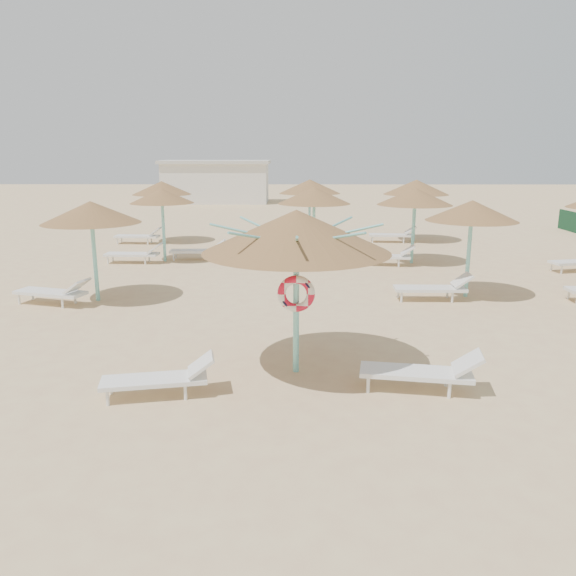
{
  "coord_description": "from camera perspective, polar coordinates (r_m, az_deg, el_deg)",
  "views": [
    {
      "loc": [
        0.01,
        -9.65,
        3.93
      ],
      "look_at": [
        -0.08,
        1.12,
        1.3
      ],
      "focal_mm": 35.0,
      "sensor_mm": 36.0,
      "label": 1
    }
  ],
  "objects": [
    {
      "name": "lounger_main_a",
      "position": [
        9.53,
        -12.69,
        -8.88
      ],
      "size": [
        1.91,
        0.89,
        0.67
      ],
      "rotation": [
        0.0,
        0.0,
        0.19
      ],
      "color": "white",
      "rests_on": "ground"
    },
    {
      "name": "main_palapa",
      "position": [
        9.74,
        0.86,
        5.71
      ],
      "size": [
        3.3,
        3.3,
        2.96
      ],
      "color": "#7AD4CE",
      "rests_on": "ground"
    },
    {
      "name": "service_hut",
      "position": [
        45.11,
        -7.29,
        10.7
      ],
      "size": [
        8.4,
        4.4,
        3.25
      ],
      "color": "silver",
      "rests_on": "ground"
    },
    {
      "name": "palapa_field",
      "position": [
        20.49,
        7.91,
        9.07
      ],
      "size": [
        19.88,
        13.64,
        2.72
      ],
      "color": "#7AD4CE",
      "rests_on": "ground"
    },
    {
      "name": "ground",
      "position": [
        10.42,
        0.39,
        -8.44
      ],
      "size": [
        120.0,
        120.0,
        0.0
      ],
      "primitive_type": "plane",
      "color": "#D4B781",
      "rests_on": "ground"
    },
    {
      "name": "lounger_main_b",
      "position": [
        9.76,
        13.65,
        -8.22
      ],
      "size": [
        2.06,
        0.9,
        0.72
      ],
      "rotation": [
        0.0,
        0.0,
        -0.16
      ],
      "color": "white",
      "rests_on": "ground"
    }
  ]
}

